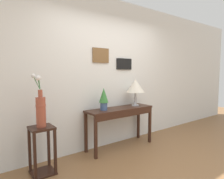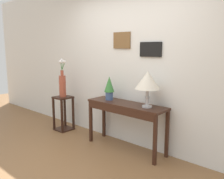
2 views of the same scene
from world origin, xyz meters
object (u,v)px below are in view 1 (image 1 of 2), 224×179
(pedestal_stand_left, at_px, (42,150))
(potted_plant_on_console, at_px, (104,98))
(console_table, at_px, (121,114))
(flower_vase_tall, at_px, (41,107))
(table_lamp, at_px, (135,86))

(pedestal_stand_left, bearing_deg, potted_plant_on_console, 6.03)
(pedestal_stand_left, bearing_deg, console_table, 3.35)
(potted_plant_on_console, height_order, flower_vase_tall, flower_vase_tall)
(table_lamp, relative_size, flower_vase_tall, 0.72)
(pedestal_stand_left, bearing_deg, table_lamp, 3.39)
(table_lamp, xyz_separation_m, flower_vase_tall, (-1.87, -0.11, -0.19))
(potted_plant_on_console, xyz_separation_m, pedestal_stand_left, (-1.12, -0.12, -0.63))
(console_table, relative_size, potted_plant_on_console, 3.42)
(console_table, xyz_separation_m, flower_vase_tall, (-1.48, -0.08, 0.30))
(table_lamp, relative_size, pedestal_stand_left, 0.78)
(pedestal_stand_left, height_order, flower_vase_tall, flower_vase_tall)
(console_table, xyz_separation_m, pedestal_stand_left, (-1.48, -0.09, -0.31))
(console_table, height_order, potted_plant_on_console, potted_plant_on_console)
(flower_vase_tall, bearing_deg, pedestal_stand_left, -52.47)
(table_lamp, xyz_separation_m, potted_plant_on_console, (-0.75, 0.01, -0.17))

